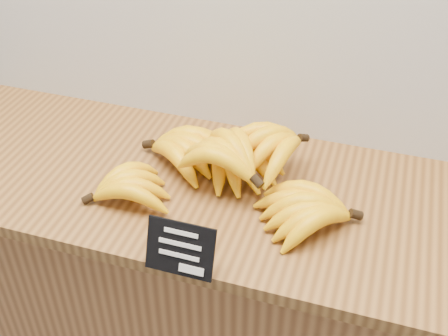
# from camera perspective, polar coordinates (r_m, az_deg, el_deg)

# --- Properties ---
(counter) EXTENTS (1.38, 0.50, 0.90)m
(counter) POSITION_cam_1_polar(r_m,az_deg,el_deg) (1.61, 0.56, -15.34)
(counter) COLOR #935D2F
(counter) RESTS_ON ground
(counter_top) EXTENTS (1.57, 0.54, 0.03)m
(counter_top) POSITION_cam_1_polar(r_m,az_deg,el_deg) (1.27, 0.68, -2.48)
(counter_top) COLOR brown
(counter_top) RESTS_ON counter
(chalkboard_sign) EXTENTS (0.13, 0.04, 0.10)m
(chalkboard_sign) POSITION_cam_1_polar(r_m,az_deg,el_deg) (1.05, -4.49, -8.20)
(chalkboard_sign) COLOR black
(chalkboard_sign) RESTS_ON counter_top
(banana_pile) EXTENTS (0.58, 0.37, 0.13)m
(banana_pile) POSITION_cam_1_polar(r_m,az_deg,el_deg) (1.23, 0.52, 0.03)
(banana_pile) COLOR yellow
(banana_pile) RESTS_ON counter_top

